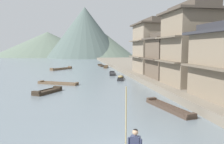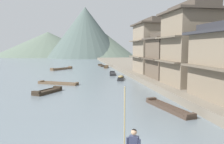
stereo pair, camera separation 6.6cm
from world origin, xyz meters
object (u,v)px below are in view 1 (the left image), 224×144
(boat_upstream_distant, at_px, (168,108))
(boat_crossing_west, at_px, (101,66))
(house_waterfront_tall, at_px, (190,46))
(house_waterfront_far, at_px, (154,46))
(boat_midriver_drifting, at_px, (112,74))
(boat_moored_nearest, at_px, (106,67))
(boat_moored_far, at_px, (61,69))
(house_waterfront_narrow, at_px, (167,56))
(boat_midriver_upstream, at_px, (121,78))
(boat_moored_second, at_px, (58,83))
(boat_moored_third, at_px, (48,91))

(boat_upstream_distant, distance_m, boat_crossing_west, 42.83)
(house_waterfront_tall, distance_m, house_waterfront_far, 12.98)
(boat_midriver_drifting, relative_size, house_waterfront_tall, 0.59)
(boat_moored_nearest, relative_size, boat_midriver_drifting, 0.80)
(boat_moored_far, height_order, house_waterfront_far, house_waterfront_far)
(house_waterfront_narrow, bearing_deg, boat_moored_nearest, 101.74)
(boat_moored_far, distance_m, boat_upstream_distant, 35.75)
(house_waterfront_narrow, bearing_deg, boat_moored_far, 125.88)
(boat_moored_far, bearing_deg, boat_midriver_upstream, -60.18)
(boat_midriver_drifting, bearing_deg, boat_midriver_upstream, -88.19)
(boat_crossing_west, distance_m, house_waterfront_far, 24.23)
(boat_midriver_upstream, distance_m, house_waterfront_tall, 12.58)
(boat_moored_second, distance_m, boat_midriver_drifting, 13.21)
(boat_moored_nearest, xyz_separation_m, boat_moored_second, (-9.51, -23.63, -0.05))
(boat_moored_far, bearing_deg, boat_upstream_distant, -73.39)
(boat_moored_far, xyz_separation_m, house_waterfront_narrow, (15.41, -21.30, 3.53))
(boat_moored_far, bearing_deg, boat_moored_third, -89.67)
(boat_midriver_upstream, relative_size, house_waterfront_tall, 0.45)
(boat_crossing_west, relative_size, house_waterfront_far, 0.64)
(boat_moored_third, relative_size, house_waterfront_tall, 0.41)
(boat_midriver_drifting, height_order, house_waterfront_far, house_waterfront_far)
(house_waterfront_tall, height_order, house_waterfront_narrow, house_waterfront_tall)
(boat_moored_second, bearing_deg, house_waterfront_tall, -25.16)
(boat_crossing_west, bearing_deg, house_waterfront_tall, -80.77)
(boat_moored_second, distance_m, boat_upstream_distant, 16.80)
(boat_crossing_west, bearing_deg, boat_moored_third, -105.51)
(house_waterfront_narrow, bearing_deg, boat_moored_third, -162.72)
(boat_moored_second, distance_m, boat_crossing_west, 30.27)
(boat_midriver_drifting, xyz_separation_m, house_waterfront_tall, (5.95, -16.76, 4.88))
(boat_moored_nearest, xyz_separation_m, boat_moored_far, (-10.30, -3.28, 0.02))
(boat_moored_third, relative_size, boat_upstream_distant, 0.65)
(boat_midriver_upstream, height_order, house_waterfront_narrow, house_waterfront_narrow)
(boat_moored_far, bearing_deg, boat_crossing_west, 41.29)
(boat_midriver_drifting, height_order, boat_midriver_upstream, boat_midriver_upstream)
(boat_moored_third, height_order, house_waterfront_narrow, house_waterfront_narrow)
(boat_moored_second, height_order, boat_midriver_drifting, boat_midriver_drifting)
(boat_moored_second, relative_size, boat_moored_third, 1.51)
(boat_upstream_distant, height_order, boat_crossing_west, boat_upstream_distant)
(boat_moored_third, bearing_deg, house_waterfront_far, 36.42)
(boat_midriver_drifting, relative_size, house_waterfront_narrow, 0.79)
(boat_moored_far, distance_m, boat_midriver_upstream, 19.79)
(boat_midriver_upstream, bearing_deg, house_waterfront_narrow, -36.55)
(boat_midriver_drifting, xyz_separation_m, boat_crossing_west, (0.12, 19.10, -0.00))
(boat_crossing_west, bearing_deg, boat_upstream_distant, -89.37)
(boat_moored_far, distance_m, boat_crossing_west, 12.98)
(boat_moored_second, height_order, boat_midriver_upstream, boat_midriver_upstream)
(boat_midriver_drifting, xyz_separation_m, house_waterfront_narrow, (5.78, -10.77, 3.59))
(boat_midriver_upstream, xyz_separation_m, house_waterfront_narrow, (5.57, -4.13, 3.49))
(boat_moored_third, xyz_separation_m, house_waterfront_tall, (15.43, -1.24, 4.85))
(boat_moored_second, height_order, boat_crossing_west, boat_crossing_west)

